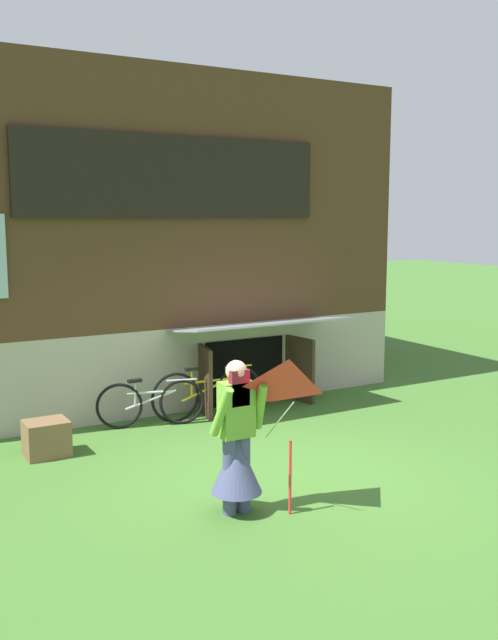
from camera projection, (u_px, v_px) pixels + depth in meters
ground_plane at (283, 474)px, 8.31m from camera, size 60.00×60.00×0.00m
log_house at (115, 239)px, 12.79m from camera, size 8.15×6.43×5.17m
person at (237, 450)px, 7.13m from camera, size 0.61×0.52×1.58m
kite at (289, 398)px, 6.76m from camera, size 0.93×0.89×1.56m
bicycle_yellow at (207, 393)px, 10.55m from camera, size 1.76×0.15×0.80m
bicycle_silver at (151, 403)px, 10.14m from camera, size 1.51×0.44×0.71m
wooden_crate at (47, 438)px, 8.91m from camera, size 0.53×0.45×0.45m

